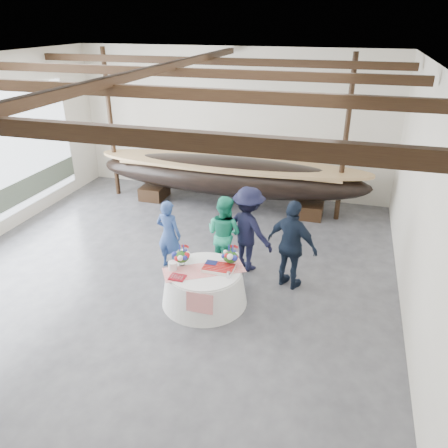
% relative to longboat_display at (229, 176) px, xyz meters
% --- Properties ---
extents(floor, '(10.00, 12.00, 0.01)m').
position_rel_longboat_display_xyz_m(floor, '(-0.27, -4.71, -0.99)').
color(floor, '#3D3D42').
rests_on(floor, ground).
extents(wall_back, '(10.00, 0.02, 4.50)m').
position_rel_longboat_display_xyz_m(wall_back, '(-0.27, 1.29, 1.26)').
color(wall_back, silver).
rests_on(wall_back, ground).
extents(wall_right, '(0.02, 12.00, 4.50)m').
position_rel_longboat_display_xyz_m(wall_right, '(4.73, -4.71, 1.26)').
color(wall_right, silver).
rests_on(wall_right, ground).
extents(ceiling, '(10.00, 12.00, 0.01)m').
position_rel_longboat_display_xyz_m(ceiling, '(-0.27, -4.71, 3.51)').
color(ceiling, white).
rests_on(ceiling, wall_back).
extents(pavilion_structure, '(9.80, 11.76, 4.50)m').
position_rel_longboat_display_xyz_m(pavilion_structure, '(-0.27, -3.90, 3.02)').
color(pavilion_structure, black).
rests_on(pavilion_structure, ground).
extents(longboat_display, '(8.23, 1.65, 1.54)m').
position_rel_longboat_display_xyz_m(longboat_display, '(0.00, 0.00, 0.00)').
color(longboat_display, black).
rests_on(longboat_display, ground).
extents(banquet_table, '(1.73, 1.73, 0.74)m').
position_rel_longboat_display_xyz_m(banquet_table, '(0.89, -4.91, -0.61)').
color(banquet_table, silver).
rests_on(banquet_table, ground).
extents(tabletop_items, '(1.65, 1.29, 0.40)m').
position_rel_longboat_display_xyz_m(tabletop_items, '(0.86, -4.78, -0.09)').
color(tabletop_items, red).
rests_on(tabletop_items, banquet_table).
extents(guest_woman_blue, '(0.65, 0.47, 1.64)m').
position_rel_longboat_display_xyz_m(guest_woman_blue, '(-0.33, -3.81, -0.16)').
color(guest_woman_blue, navy).
rests_on(guest_woman_blue, ground).
extents(guest_woman_teal, '(1.04, 0.93, 1.78)m').
position_rel_longboat_display_xyz_m(guest_woman_teal, '(0.90, -3.53, -0.10)').
color(guest_woman_teal, '#1E9B74').
rests_on(guest_woman_teal, ground).
extents(guest_man_left, '(1.47, 1.23, 1.97)m').
position_rel_longboat_display_xyz_m(guest_man_left, '(1.41, -3.37, 0.00)').
color(guest_man_left, black).
rests_on(guest_man_left, ground).
extents(guest_man_right, '(1.25, 0.89, 1.97)m').
position_rel_longboat_display_xyz_m(guest_man_right, '(2.45, -3.84, -0.00)').
color(guest_man_right, black).
rests_on(guest_man_right, ground).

